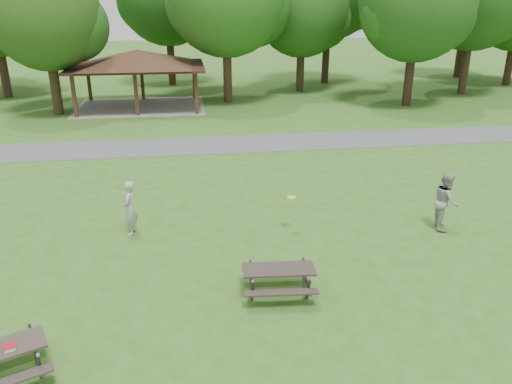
% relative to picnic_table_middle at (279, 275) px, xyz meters
% --- Properties ---
extents(ground, '(160.00, 160.00, 0.00)m').
position_rel_picnic_table_middle_xyz_m(ground, '(-1.03, -0.24, -0.57)').
color(ground, '#31601B').
rests_on(ground, ground).
extents(asphalt_path, '(120.00, 3.20, 0.02)m').
position_rel_picnic_table_middle_xyz_m(asphalt_path, '(-1.03, 13.76, -0.56)').
color(asphalt_path, '#4E4E51').
rests_on(asphalt_path, ground).
extents(pavilion, '(8.60, 7.01, 3.76)m').
position_rel_picnic_table_middle_xyz_m(pavilion, '(-5.03, 23.76, 2.50)').
color(pavilion, '#3A2115').
rests_on(pavilion, ground).
extents(tree_row_d, '(6.93, 6.60, 9.27)m').
position_rel_picnic_table_middle_xyz_m(tree_row_d, '(-9.95, 22.29, 5.20)').
color(tree_row_d, black).
rests_on(tree_row_d, ground).
extents(tree_row_f, '(7.35, 7.00, 9.55)m').
position_rel_picnic_table_middle_xyz_m(tree_row_f, '(7.06, 28.29, 5.27)').
color(tree_row_f, black).
rests_on(tree_row_f, ground).
extents(tree_row_g, '(7.77, 7.40, 10.25)m').
position_rel_picnic_table_middle_xyz_m(tree_row_g, '(13.06, 21.79, 5.76)').
color(tree_row_g, black).
rests_on(tree_row_g, ground).
extents(picnic_table_middle, '(1.87, 1.55, 0.77)m').
position_rel_picnic_table_middle_xyz_m(picnic_table_middle, '(0.00, 0.00, 0.00)').
color(picnic_table_middle, '#2D2520').
rests_on(picnic_table_middle, ground).
extents(frisbee_in_flight, '(0.34, 0.34, 0.02)m').
position_rel_picnic_table_middle_xyz_m(frisbee_in_flight, '(1.05, 3.57, 0.57)').
color(frisbee_in_flight, yellow).
rests_on(frisbee_in_flight, ground).
extents(frisbee_thrower, '(0.48, 0.67, 1.73)m').
position_rel_picnic_table_middle_xyz_m(frisbee_thrower, '(-3.95, 4.08, 0.30)').
color(frisbee_thrower, '#ABABAE').
rests_on(frisbee_thrower, ground).
extents(frisbee_catcher, '(0.95, 1.08, 1.86)m').
position_rel_picnic_table_middle_xyz_m(frisbee_catcher, '(5.94, 3.07, 0.37)').
color(frisbee_catcher, '#9D9DA0').
rests_on(frisbee_catcher, ground).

